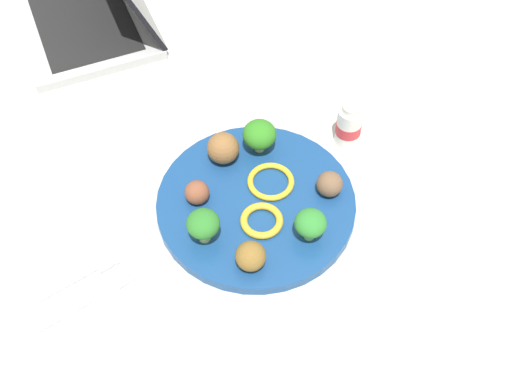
{
  "coord_description": "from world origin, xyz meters",
  "views": [
    {
      "loc": [
        -0.25,
        -0.49,
        0.77
      ],
      "look_at": [
        0.0,
        0.0,
        0.04
      ],
      "focal_mm": 46.91,
      "sensor_mm": 36.0,
      "label": 1
    }
  ],
  "objects_px": {
    "meatball_front_left": "(251,256)",
    "fork": "(80,276)",
    "broccoli_floret_mid_left": "(203,224)",
    "plate": "(256,204)",
    "pepper_ring_front_left": "(271,182)",
    "broccoli_floret_front_left": "(310,224)",
    "napkin": "(81,291)",
    "meatball_front_right": "(197,192)",
    "broccoli_floret_far_rim": "(260,135)",
    "meatball_mid_right": "(330,184)",
    "pepper_ring_back_right": "(262,221)",
    "yogurt_bottle": "(349,125)",
    "knife": "(91,297)",
    "meatball_far_rim": "(223,148)"
  },
  "relations": [
    {
      "from": "plate",
      "to": "napkin",
      "type": "height_order",
      "value": "plate"
    },
    {
      "from": "yogurt_bottle",
      "to": "meatball_front_left",
      "type": "bearing_deg",
      "value": -149.35
    },
    {
      "from": "plate",
      "to": "broccoli_floret_far_rim",
      "type": "xyz_separation_m",
      "value": [
        0.05,
        0.08,
        0.04
      ]
    },
    {
      "from": "meatball_front_left",
      "to": "pepper_ring_front_left",
      "type": "distance_m",
      "value": 0.14
    },
    {
      "from": "napkin",
      "to": "knife",
      "type": "relative_size",
      "value": 1.17
    },
    {
      "from": "plate",
      "to": "pepper_ring_front_left",
      "type": "height_order",
      "value": "pepper_ring_front_left"
    },
    {
      "from": "broccoli_floret_mid_left",
      "to": "fork",
      "type": "bearing_deg",
      "value": 171.22
    },
    {
      "from": "broccoli_floret_mid_left",
      "to": "napkin",
      "type": "xyz_separation_m",
      "value": [
        -0.17,
        0.01,
        -0.05
      ]
    },
    {
      "from": "broccoli_floret_front_left",
      "to": "napkin",
      "type": "height_order",
      "value": "broccoli_floret_front_left"
    },
    {
      "from": "plate",
      "to": "pepper_ring_back_right",
      "type": "relative_size",
      "value": 4.74
    },
    {
      "from": "broccoli_floret_mid_left",
      "to": "meatball_front_left",
      "type": "xyz_separation_m",
      "value": [
        0.04,
        -0.06,
        -0.01
      ]
    },
    {
      "from": "broccoli_floret_front_left",
      "to": "napkin",
      "type": "distance_m",
      "value": 0.31
    },
    {
      "from": "meatball_front_left",
      "to": "knife",
      "type": "xyz_separation_m",
      "value": [
        -0.2,
        0.05,
        -0.03
      ]
    },
    {
      "from": "meatball_front_left",
      "to": "fork",
      "type": "height_order",
      "value": "meatball_front_left"
    },
    {
      "from": "broccoli_floret_far_rim",
      "to": "fork",
      "type": "height_order",
      "value": "broccoli_floret_far_rim"
    },
    {
      "from": "plate",
      "to": "pepper_ring_front_left",
      "type": "xyz_separation_m",
      "value": [
        0.03,
        0.02,
        0.01
      ]
    },
    {
      "from": "broccoli_floret_far_rim",
      "to": "meatball_mid_right",
      "type": "relative_size",
      "value": 1.43
    },
    {
      "from": "pepper_ring_back_right",
      "to": "knife",
      "type": "bearing_deg",
      "value": 179.62
    },
    {
      "from": "pepper_ring_front_left",
      "to": "meatball_front_right",
      "type": "bearing_deg",
      "value": 168.86
    },
    {
      "from": "pepper_ring_front_left",
      "to": "pepper_ring_back_right",
      "type": "bearing_deg",
      "value": -127.96
    },
    {
      "from": "pepper_ring_back_right",
      "to": "knife",
      "type": "xyz_separation_m",
      "value": [
        -0.24,
        0.0,
        -0.01
      ]
    },
    {
      "from": "broccoli_floret_far_rim",
      "to": "pepper_ring_front_left",
      "type": "relative_size",
      "value": 0.79
    },
    {
      "from": "broccoli_floret_far_rim",
      "to": "meatball_front_left",
      "type": "height_order",
      "value": "broccoli_floret_far_rim"
    },
    {
      "from": "broccoli_floret_far_rim",
      "to": "pepper_ring_front_left",
      "type": "height_order",
      "value": "broccoli_floret_far_rim"
    },
    {
      "from": "broccoli_floret_mid_left",
      "to": "broccoli_floret_far_rim",
      "type": "distance_m",
      "value": 0.17
    },
    {
      "from": "meatball_front_right",
      "to": "knife",
      "type": "bearing_deg",
      "value": -158.11
    },
    {
      "from": "broccoli_floret_far_rim",
      "to": "meatball_front_right",
      "type": "distance_m",
      "value": 0.13
    },
    {
      "from": "broccoli_floret_front_left",
      "to": "pepper_ring_front_left",
      "type": "bearing_deg",
      "value": 92.28
    },
    {
      "from": "broccoli_floret_far_rim",
      "to": "yogurt_bottle",
      "type": "height_order",
      "value": "yogurt_bottle"
    },
    {
      "from": "broccoli_floret_front_left",
      "to": "napkin",
      "type": "xyz_separation_m",
      "value": [
        -0.3,
        0.07,
        -0.04
      ]
    },
    {
      "from": "meatball_far_rim",
      "to": "pepper_ring_front_left",
      "type": "relative_size",
      "value": 0.7
    },
    {
      "from": "meatball_front_right",
      "to": "napkin",
      "type": "bearing_deg",
      "value": -163.58
    },
    {
      "from": "meatball_front_left",
      "to": "fork",
      "type": "relative_size",
      "value": 0.33
    },
    {
      "from": "napkin",
      "to": "fork",
      "type": "height_order",
      "value": "fork"
    },
    {
      "from": "meatball_far_rim",
      "to": "meatball_mid_right",
      "type": "height_order",
      "value": "meatball_far_rim"
    },
    {
      "from": "meatball_far_rim",
      "to": "napkin",
      "type": "bearing_deg",
      "value": -157.15
    },
    {
      "from": "broccoli_floret_mid_left",
      "to": "meatball_mid_right",
      "type": "xyz_separation_m",
      "value": [
        0.19,
        -0.01,
        -0.02
      ]
    },
    {
      "from": "broccoli_floret_front_left",
      "to": "meatball_far_rim",
      "type": "bearing_deg",
      "value": 104.23
    },
    {
      "from": "meatball_mid_right",
      "to": "fork",
      "type": "xyz_separation_m",
      "value": [
        -0.36,
        0.03,
        -0.03
      ]
    },
    {
      "from": "meatball_mid_right",
      "to": "yogurt_bottle",
      "type": "xyz_separation_m",
      "value": [
        0.08,
        0.08,
        -0.0
      ]
    },
    {
      "from": "napkin",
      "to": "broccoli_floret_mid_left",
      "type": "bearing_deg",
      "value": -2.3
    },
    {
      "from": "broccoli_floret_front_left",
      "to": "meatball_front_left",
      "type": "bearing_deg",
      "value": -178.07
    },
    {
      "from": "pepper_ring_back_right",
      "to": "meatball_front_left",
      "type": "bearing_deg",
      "value": -129.62
    },
    {
      "from": "broccoli_floret_front_left",
      "to": "meatball_front_left",
      "type": "xyz_separation_m",
      "value": [
        -0.09,
        -0.0,
        -0.01
      ]
    },
    {
      "from": "broccoli_floret_mid_left",
      "to": "broccoli_floret_far_rim",
      "type": "xyz_separation_m",
      "value": [
        0.14,
        0.11,
        -0.0
      ]
    },
    {
      "from": "knife",
      "to": "yogurt_bottle",
      "type": "height_order",
      "value": "yogurt_bottle"
    },
    {
      "from": "pepper_ring_back_right",
      "to": "meatball_far_rim",
      "type": "bearing_deg",
      "value": 89.03
    },
    {
      "from": "broccoli_floret_mid_left",
      "to": "meatball_front_left",
      "type": "bearing_deg",
      "value": -59.52
    },
    {
      "from": "meatball_front_left",
      "to": "meatball_mid_right",
      "type": "bearing_deg",
      "value": 20.23
    },
    {
      "from": "meatball_front_right",
      "to": "napkin",
      "type": "height_order",
      "value": "meatball_front_right"
    }
  ]
}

